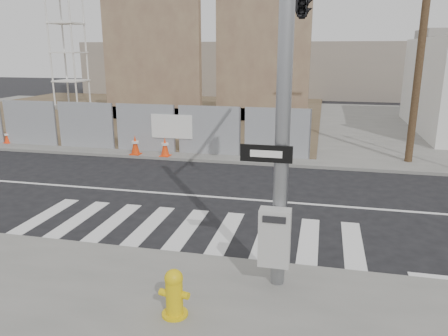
% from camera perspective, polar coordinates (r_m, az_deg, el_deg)
% --- Properties ---
extents(ground, '(100.00, 100.00, 0.00)m').
position_cam_1_polar(ground, '(13.31, -1.59, -3.80)').
color(ground, black).
rests_on(ground, ground).
extents(sidewalk_far, '(50.00, 20.00, 0.12)m').
position_cam_1_polar(sidewalk_far, '(26.71, 5.93, 5.94)').
color(sidewalk_far, slate).
rests_on(sidewalk_far, ground).
extents(signal_pole, '(0.96, 5.87, 7.00)m').
position_cam_1_polar(signal_pole, '(10.16, 9.55, 17.53)').
color(signal_pole, gray).
rests_on(signal_pole, sidewalk_near).
extents(chain_link_fence, '(24.60, 0.04, 2.00)m').
position_cam_1_polar(chain_link_fence, '(21.88, -24.43, 5.42)').
color(chain_link_fence, gray).
rests_on(chain_link_fence, sidewalk_far).
extents(concrete_wall_left, '(6.00, 1.30, 8.00)m').
position_cam_1_polar(concrete_wall_left, '(27.24, -9.28, 13.02)').
color(concrete_wall_left, brown).
rests_on(concrete_wall_left, sidewalk_far).
extents(concrete_wall_right, '(5.50, 1.30, 8.00)m').
position_cam_1_polar(concrete_wall_right, '(26.53, 5.06, 13.10)').
color(concrete_wall_right, brown).
rests_on(concrete_wall_right, sidewalk_far).
extents(utility_pole_right, '(1.60, 0.28, 10.00)m').
position_cam_1_polar(utility_pole_right, '(18.01, 24.64, 16.68)').
color(utility_pole_right, brown).
rests_on(utility_pole_right, sidewalk_far).
extents(fire_hydrant, '(0.52, 0.52, 0.82)m').
position_cam_1_polar(fire_hydrant, '(7.40, -6.52, -15.91)').
color(fire_hydrant, '#DAB70C').
rests_on(fire_hydrant, sidewalk_near).
extents(traffic_cone_b, '(0.41, 0.41, 0.63)m').
position_cam_1_polar(traffic_cone_b, '(22.69, -26.45, 3.70)').
color(traffic_cone_b, '#FF360D').
rests_on(traffic_cone_b, sidewalk_far).
extents(traffic_cone_c, '(0.41, 0.41, 0.80)m').
position_cam_1_polar(traffic_cone_c, '(18.44, -11.52, 2.95)').
color(traffic_cone_c, red).
rests_on(traffic_cone_c, sidewalk_far).
extents(traffic_cone_d, '(0.42, 0.42, 0.77)m').
position_cam_1_polar(traffic_cone_d, '(17.95, -7.71, 2.74)').
color(traffic_cone_d, '#FF3F0D').
rests_on(traffic_cone_d, sidewalk_far).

